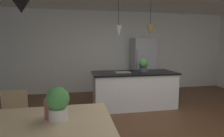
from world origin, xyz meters
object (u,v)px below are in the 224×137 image
(chair_far_left, at_px, (12,119))
(kitchen_island, at_px, (134,89))
(potted_plant_on_island, at_px, (143,65))
(vase_on_dining_table, at_px, (49,109))
(dining_table, at_px, (24,129))
(refrigerator, at_px, (143,65))
(potted_plant_on_table, at_px, (58,103))

(chair_far_left, height_order, kitchen_island, kitchen_island)
(potted_plant_on_island, height_order, vase_on_dining_table, potted_plant_on_island)
(kitchen_island, xyz_separation_m, vase_on_dining_table, (-1.72, -2.27, 0.41))
(dining_table, xyz_separation_m, potted_plant_on_island, (2.21, 2.36, 0.39))
(refrigerator, relative_size, vase_on_dining_table, 7.73)
(potted_plant_on_island, distance_m, vase_on_dining_table, 3.01)
(refrigerator, distance_m, potted_plant_on_island, 1.49)
(potted_plant_on_island, relative_size, potted_plant_on_table, 0.90)
(chair_far_left, distance_m, vase_on_dining_table, 1.12)
(dining_table, height_order, kitchen_island, kitchen_island)
(chair_far_left, bearing_deg, refrigerator, 42.35)
(dining_table, bearing_deg, potted_plant_on_island, 46.87)
(dining_table, height_order, refrigerator, refrigerator)
(chair_far_left, height_order, vase_on_dining_table, vase_on_dining_table)
(dining_table, relative_size, chair_far_left, 2.13)
(potted_plant_on_island, bearing_deg, dining_table, -133.13)
(dining_table, relative_size, vase_on_dining_table, 7.94)
(kitchen_island, relative_size, vase_on_dining_table, 8.98)
(potted_plant_on_table, bearing_deg, potted_plant_on_island, 51.39)
(dining_table, xyz_separation_m, refrigerator, (2.72, 3.75, 0.21))
(dining_table, bearing_deg, chair_far_left, 115.05)
(dining_table, distance_m, potted_plant_on_table, 0.44)
(dining_table, relative_size, refrigerator, 1.03)
(kitchen_island, bearing_deg, dining_table, -129.83)
(potted_plant_on_island, xyz_separation_m, potted_plant_on_table, (-1.86, -2.33, -0.12))
(dining_table, height_order, vase_on_dining_table, vase_on_dining_table)
(dining_table, bearing_deg, vase_on_dining_table, 18.56)
(refrigerator, bearing_deg, vase_on_dining_table, -124.01)
(chair_far_left, relative_size, potted_plant_on_island, 2.63)
(dining_table, relative_size, kitchen_island, 0.88)
(dining_table, height_order, potted_plant_on_island, potted_plant_on_island)
(potted_plant_on_island, bearing_deg, refrigerator, 69.77)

